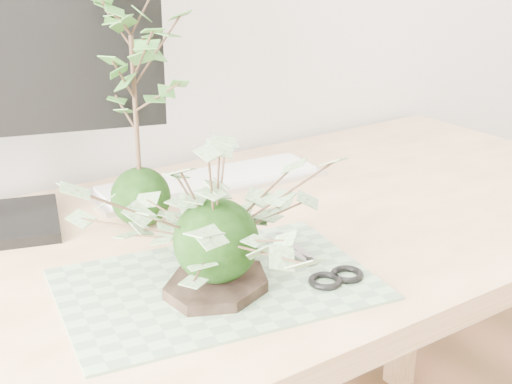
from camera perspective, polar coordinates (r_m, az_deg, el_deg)
desk at (r=1.14m, az=-2.46°, el=-7.50°), size 1.60×0.70×0.74m
cutting_mat at (r=0.96m, az=-3.14°, el=-7.38°), size 0.45×0.34×0.00m
stone_dish at (r=0.94m, az=-3.13°, el=-7.39°), size 0.20×0.20×0.01m
ivy_kokedama at (r=0.89m, az=-3.27°, el=-0.88°), size 0.32×0.32×0.22m
maple_kokedama at (r=1.08m, az=-9.90°, el=11.04°), size 0.27×0.27×0.39m
keyboard at (r=1.31m, az=-3.73°, el=0.89°), size 0.45×0.17×0.02m
scissors at (r=0.98m, az=5.65°, el=-6.27°), size 0.08×0.19×0.01m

